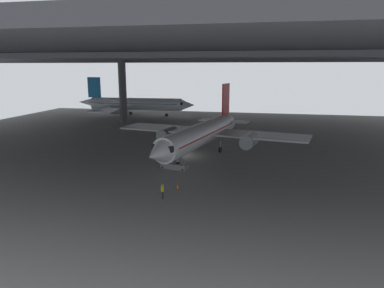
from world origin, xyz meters
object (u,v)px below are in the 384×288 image
airplane_main (203,133)px  crew_worker_by_stairs (175,157)px  traffic_cone_orange (178,186)px  airplane_distant (134,104)px  boarding_stairs (174,163)px  crew_worker_near_nose (162,190)px

airplane_main → crew_worker_by_stairs: (-2.85, -6.32, -2.37)m
traffic_cone_orange → airplane_main: bearing=90.5°
traffic_cone_orange → airplane_distant: bearing=115.3°
airplane_distant → boarding_stairs: bearing=-63.5°
boarding_stairs → crew_worker_by_stairs: size_ratio=2.83×
crew_worker_near_nose → crew_worker_by_stairs: bearing=99.2°
crew_worker_near_nose → airplane_distant: airplane_distant is taller
airplane_distant → traffic_cone_orange: bearing=-64.7°
crew_worker_near_nose → airplane_distant: 64.91m
crew_worker_by_stairs → airplane_distant: airplane_distant is taller
boarding_stairs → crew_worker_near_nose: boarding_stairs is taller
traffic_cone_orange → boarding_stairs: bearing=107.2°
airplane_main → traffic_cone_orange: airplane_main is taller
crew_worker_near_nose → boarding_stairs: bearing=98.5°
traffic_cone_orange → crew_worker_near_nose: bearing=-103.3°
airplane_main → crew_worker_near_nose: airplane_main is taller
airplane_distant → traffic_cone_orange: (26.57, -56.25, -3.00)m
boarding_stairs → crew_worker_by_stairs: 2.60m
crew_worker_near_nose → crew_worker_by_stairs: (-2.23, 13.68, -0.02)m
crew_worker_by_stairs → airplane_distant: bearing=117.2°
boarding_stairs → crew_worker_by_stairs: bearing=102.3°
airplane_distant → traffic_cone_orange: 62.28m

